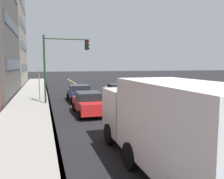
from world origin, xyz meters
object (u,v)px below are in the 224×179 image
object	(u,v)px
car_navy	(79,93)
street_sign_post	(39,83)
car_tan	(117,90)
car_red	(89,103)
traffic_light_mast	(62,57)
truck_white	(167,122)

from	to	relation	value
car_navy	street_sign_post	world-z (taller)	street_sign_post
car_navy	car_tan	xyz separation A→B (m)	(2.30, -4.50, -0.09)
car_red	street_sign_post	size ratio (longest dim) A/B	1.44
car_tan	traffic_light_mast	distance (m)	7.77
truck_white	street_sign_post	world-z (taller)	street_sign_post
car_red	car_navy	bearing A→B (deg)	-2.52
car_tan	street_sign_post	xyz separation A→B (m)	(-1.80, 8.11, 1.10)
car_red	traffic_light_mast	size ratio (longest dim) A/B	0.74
car_red	street_sign_post	distance (m)	7.32
car_navy	car_red	distance (m)	5.93
truck_white	car_red	bearing A→B (deg)	4.99
car_navy	car_tan	world-z (taller)	car_navy
traffic_light_mast	car_tan	bearing A→B (deg)	-61.34
car_red	truck_white	bearing A→B (deg)	-175.01
truck_white	street_sign_post	xyz separation A→B (m)	(15.66, 4.16, 0.19)
car_tan	truck_white	distance (m)	17.92
car_navy	traffic_light_mast	world-z (taller)	traffic_light_mast
truck_white	street_sign_post	bearing A→B (deg)	14.87
car_tan	car_red	distance (m)	9.50
traffic_light_mast	car_navy	bearing A→B (deg)	-57.26
car_navy	street_sign_post	distance (m)	3.78
car_navy	traffic_light_mast	distance (m)	3.83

